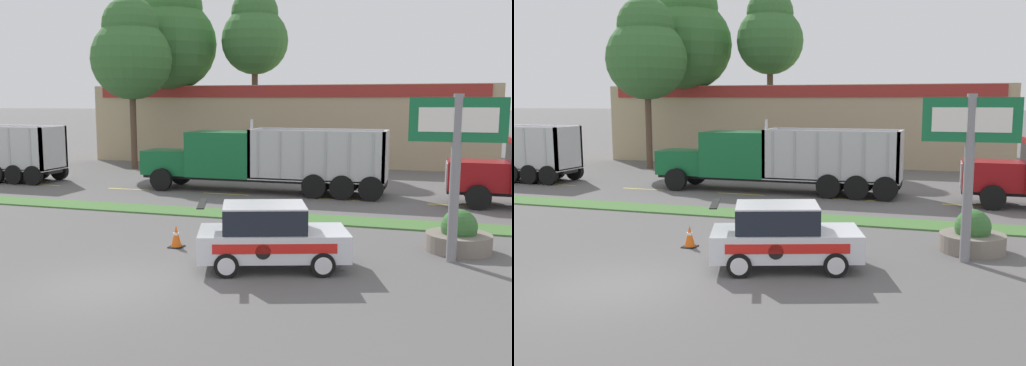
% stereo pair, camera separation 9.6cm
% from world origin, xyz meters
% --- Properties ---
extents(ground_plane, '(600.00, 600.00, 0.00)m').
position_xyz_m(ground_plane, '(0.00, 0.00, 0.00)').
color(ground_plane, '#5B5959').
extents(grass_verge, '(120.00, 1.69, 0.06)m').
position_xyz_m(grass_verge, '(0.00, 9.47, 0.03)').
color(grass_verge, '#477538').
rests_on(grass_verge, ground_plane).
extents(centre_line_2, '(2.40, 0.14, 0.01)m').
position_xyz_m(centre_line_2, '(-12.82, 14.32, 0.00)').
color(centre_line_2, yellow).
rests_on(centre_line_2, ground_plane).
extents(centre_line_3, '(2.40, 0.14, 0.01)m').
position_xyz_m(centre_line_3, '(-7.42, 14.32, 0.00)').
color(centre_line_3, yellow).
rests_on(centre_line_3, ground_plane).
extents(centre_line_4, '(2.40, 0.14, 0.01)m').
position_xyz_m(centre_line_4, '(-2.02, 14.32, 0.00)').
color(centre_line_4, yellow).
rests_on(centre_line_4, ground_plane).
extents(centre_line_5, '(2.40, 0.14, 0.01)m').
position_xyz_m(centre_line_5, '(3.38, 14.32, 0.00)').
color(centre_line_5, yellow).
rests_on(centre_line_5, ground_plane).
extents(centre_line_6, '(2.40, 0.14, 0.01)m').
position_xyz_m(centre_line_6, '(8.78, 14.32, 0.00)').
color(centre_line_6, yellow).
rests_on(centre_line_6, ground_plane).
extents(dump_truck_mid, '(12.54, 2.70, 3.68)m').
position_xyz_m(dump_truck_mid, '(-1.51, 15.51, 1.58)').
color(dump_truck_mid, black).
rests_on(dump_truck_mid, ground_plane).
extents(rally_car, '(4.44, 3.05, 1.81)m').
position_xyz_m(rally_car, '(3.45, 2.82, 0.90)').
color(rally_car, silver).
rests_on(rally_car, ground_plane).
extents(store_sign_post, '(2.62, 0.28, 4.76)m').
position_xyz_m(store_sign_post, '(8.25, 4.89, 3.37)').
color(store_sign_post, gray).
rests_on(store_sign_post, ground_plane).
extents(stone_planter, '(1.97, 1.97, 1.30)m').
position_xyz_m(stone_planter, '(8.50, 6.20, 0.45)').
color(stone_planter, slate).
rests_on(stone_planter, ground_plane).
extents(traffic_cone, '(0.44, 0.44, 0.70)m').
position_xyz_m(traffic_cone, '(0.03, 4.10, 0.34)').
color(traffic_cone, black).
rests_on(traffic_cone, ground_plane).
extents(store_building_backdrop, '(29.28, 12.10, 5.69)m').
position_xyz_m(store_building_backdrop, '(-2.72, 33.06, 2.85)').
color(store_building_backdrop, tan).
rests_on(store_building_backdrop, ground_plane).
extents(tree_behind_left, '(4.80, 4.80, 12.45)m').
position_xyz_m(tree_behind_left, '(-4.75, 28.10, 9.29)').
color(tree_behind_left, brown).
rests_on(tree_behind_left, ground_plane).
extents(tree_behind_centre, '(5.36, 5.36, 11.35)m').
position_xyz_m(tree_behind_centre, '(-11.61, 22.56, 7.85)').
color(tree_behind_centre, brown).
rests_on(tree_behind_centre, ground_plane).
extents(tree_behind_right, '(6.68, 6.68, 13.72)m').
position_xyz_m(tree_behind_right, '(-11.08, 27.71, 9.36)').
color(tree_behind_right, brown).
rests_on(tree_behind_right, ground_plane).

